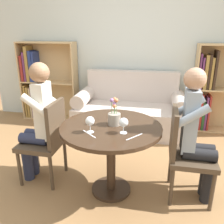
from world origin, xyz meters
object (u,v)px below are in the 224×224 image
bookshelf_left (42,82)px  chair_right (185,151)px  couch (130,111)px  person_left (38,122)px  person_right (197,135)px  wine_glass_right (124,123)px  bookshelf_right (217,90)px  flower_vase (114,117)px  wine_glass_left (90,122)px  chair_left (47,138)px

bookshelf_left → chair_right: bookshelf_left is taller
bookshelf_left → couch: bearing=-9.4°
couch → person_left: bearing=-117.6°
couch → person_right: bearing=-62.5°
chair_right → wine_glass_right: 0.68m
person_left → wine_glass_right: person_left is taller
bookshelf_left → wine_glass_right: bookshelf_left is taller
person_right → person_left: bearing=90.1°
chair_right → bookshelf_right: bearing=-19.0°
person_right → wine_glass_right: size_ratio=9.13×
person_left → bookshelf_right: bearing=131.5°
person_left → flower_vase: person_left is taller
couch → flower_vase: flower_vase is taller
bookshelf_left → person_right: (2.41, -1.78, 0.01)m
chair_right → wine_glass_left: size_ratio=6.12×
bookshelf_right → person_right: 1.87m
couch → wine_glass_right: bearing=-85.4°
couch → bookshelf_right: 1.40m
wine_glass_right → flower_vase: bearing=123.5°
chair_left → person_left: person_left is taller
chair_left → person_left: (-0.09, 0.00, 0.18)m
person_left → wine_glass_right: bearing=78.6°
wine_glass_left → wine_glass_right: bearing=7.9°
bookshelf_right → wine_glass_right: bearing=-120.9°
chair_left → wine_glass_left: (0.55, -0.25, 0.33)m
chair_right → person_right: (0.09, -0.00, 0.17)m
wine_glass_right → chair_right: bearing=19.9°
person_right → flower_vase: 0.78m
flower_vase → person_right: bearing=2.3°
chair_left → flower_vase: 0.78m
bookshelf_left → flower_vase: bookshelf_left is taller
couch → bookshelf_right: bookshelf_right is taller
chair_left → chair_right: size_ratio=1.00×
flower_vase → bookshelf_left: bearing=132.2°
bookshelf_right → wine_glass_right: bookshelf_right is taller
bookshelf_right → wine_glass_left: (-1.48, -2.03, 0.17)m
bookshelf_right → wine_glass_left: size_ratio=9.27×
bookshelf_left → person_right: size_ratio=1.07×
person_right → wine_glass_left: 0.98m
bookshelf_left → person_right: bearing=-36.5°
couch → chair_left: size_ratio=1.91×
couch → bookshelf_left: 1.68m
chair_right → person_right: person_right is taller
couch → flower_vase: bearing=-89.1°
chair_right → wine_glass_right: (-0.56, -0.20, 0.32)m
bookshelf_right → flower_vase: 2.24m
chair_right → person_right: 0.19m
bookshelf_left → person_left: bearing=-64.8°
chair_left → chair_right: same height
chair_right → chair_left: bearing=90.3°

